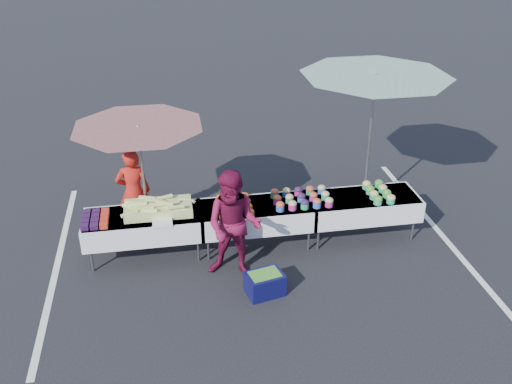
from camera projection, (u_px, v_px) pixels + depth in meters
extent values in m
plane|color=black|center=(256.00, 245.00, 9.52)|extent=(80.00, 80.00, 0.00)
cube|color=silver|center=(57.00, 264.00, 9.03)|extent=(0.10, 5.00, 0.00)
cube|color=silver|center=(435.00, 227.00, 10.00)|extent=(0.10, 5.00, 0.00)
cube|color=white|center=(143.00, 216.00, 8.90)|extent=(1.80, 0.75, 0.04)
cube|color=white|center=(144.00, 225.00, 8.98)|extent=(1.86, 0.81, 0.36)
cylinder|color=slate|center=(92.00, 261.00, 8.77)|extent=(0.04, 0.04, 0.39)
cylinder|color=slate|center=(95.00, 240.00, 9.29)|extent=(0.04, 0.04, 0.39)
cylinder|color=slate|center=(198.00, 250.00, 9.02)|extent=(0.04, 0.04, 0.39)
cylinder|color=slate|center=(195.00, 231.00, 9.53)|extent=(0.04, 0.04, 0.39)
cube|color=white|center=(256.00, 207.00, 9.17)|extent=(1.80, 0.75, 0.04)
cube|color=white|center=(256.00, 215.00, 9.25)|extent=(1.86, 0.81, 0.36)
cylinder|color=slate|center=(208.00, 249.00, 9.05)|extent=(0.04, 0.04, 0.39)
cylinder|color=slate|center=(205.00, 230.00, 9.56)|extent=(0.04, 0.04, 0.39)
cylinder|color=slate|center=(309.00, 240.00, 9.29)|extent=(0.04, 0.04, 0.39)
cylinder|color=slate|center=(300.00, 221.00, 9.81)|extent=(0.04, 0.04, 0.39)
cube|color=white|center=(363.00, 198.00, 9.45)|extent=(1.80, 0.75, 0.04)
cube|color=white|center=(362.00, 206.00, 9.52)|extent=(1.86, 0.81, 0.36)
cylinder|color=slate|center=(318.00, 239.00, 9.32)|extent=(0.04, 0.04, 0.39)
cylinder|color=slate|center=(309.00, 221.00, 9.83)|extent=(0.04, 0.04, 0.39)
cylinder|color=slate|center=(413.00, 230.00, 9.56)|extent=(0.04, 0.04, 0.39)
cylinder|color=slate|center=(399.00, 212.00, 10.08)|extent=(0.04, 0.04, 0.39)
cube|color=black|center=(85.00, 227.00, 8.51)|extent=(0.12, 0.12, 0.08)
cube|color=black|center=(85.00, 222.00, 8.63)|extent=(0.12, 0.12, 0.08)
cube|color=black|center=(86.00, 218.00, 8.76)|extent=(0.12, 0.12, 0.08)
cube|color=black|center=(87.00, 213.00, 8.88)|extent=(0.12, 0.12, 0.08)
cube|color=black|center=(94.00, 226.00, 8.53)|extent=(0.12, 0.12, 0.08)
cube|color=black|center=(95.00, 221.00, 8.65)|extent=(0.12, 0.12, 0.08)
cube|color=black|center=(96.00, 217.00, 8.78)|extent=(0.12, 0.12, 0.08)
cube|color=black|center=(96.00, 212.00, 8.90)|extent=(0.12, 0.12, 0.08)
cube|color=#AB1E12|center=(104.00, 225.00, 8.55)|extent=(0.12, 0.12, 0.08)
cube|color=#AB1E12|center=(104.00, 221.00, 8.68)|extent=(0.12, 0.12, 0.08)
cube|color=#AB1E12|center=(105.00, 216.00, 8.80)|extent=(0.12, 0.12, 0.08)
cube|color=#AB1E12|center=(105.00, 212.00, 8.92)|extent=(0.12, 0.12, 0.08)
cube|color=#D4E374|center=(158.00, 209.00, 8.94)|extent=(1.05, 0.55, 0.14)
cylinder|color=#D4E374|center=(177.00, 200.00, 9.10)|extent=(0.27, 0.09, 0.10)
cylinder|color=#D4E374|center=(133.00, 203.00, 8.88)|extent=(0.27, 0.14, 0.07)
cylinder|color=#D4E374|center=(165.00, 203.00, 8.80)|extent=(0.27, 0.14, 0.09)
cylinder|color=#D4E374|center=(130.00, 207.00, 8.88)|extent=(0.27, 0.15, 0.10)
cylinder|color=#D4E374|center=(146.00, 206.00, 8.82)|extent=(0.27, 0.15, 0.08)
cylinder|color=#D4E374|center=(155.00, 201.00, 8.91)|extent=(0.27, 0.10, 0.10)
cylinder|color=#D4E374|center=(155.00, 205.00, 8.81)|extent=(0.27, 0.07, 0.08)
cylinder|color=#D4E374|center=(150.00, 211.00, 8.73)|extent=(0.27, 0.14, 0.09)
cylinder|color=#D4E374|center=(147.00, 198.00, 9.04)|extent=(0.27, 0.12, 0.08)
cylinder|color=#D4E374|center=(187.00, 201.00, 9.07)|extent=(0.27, 0.16, 0.08)
cylinder|color=#D4E374|center=(137.00, 206.00, 8.81)|extent=(0.27, 0.11, 0.07)
cylinder|color=#D4E374|center=(153.00, 215.00, 8.71)|extent=(0.27, 0.10, 0.07)
cylinder|color=#D4E374|center=(164.00, 197.00, 9.03)|extent=(0.27, 0.12, 0.08)
cylinder|color=#D4E374|center=(129.00, 214.00, 8.65)|extent=(0.27, 0.15, 0.08)
cylinder|color=#D4E374|center=(135.00, 203.00, 8.87)|extent=(0.27, 0.10, 0.08)
cylinder|color=#D4E374|center=(171.00, 204.00, 8.89)|extent=(0.27, 0.16, 0.10)
cylinder|color=#D4E374|center=(139.00, 204.00, 8.77)|extent=(0.27, 0.12, 0.09)
cylinder|color=#D4E374|center=(176.00, 207.00, 8.72)|extent=(0.27, 0.09, 0.07)
cylinder|color=#D4E374|center=(180.00, 210.00, 8.79)|extent=(0.27, 0.10, 0.09)
cylinder|color=#D4E374|center=(174.00, 209.00, 8.84)|extent=(0.27, 0.12, 0.09)
cube|color=white|center=(162.00, 222.00, 8.67)|extent=(0.30, 0.25, 0.05)
cylinder|color=#CA6316|center=(224.00, 216.00, 8.83)|extent=(0.15, 0.15, 0.05)
ellipsoid|color=#D5660C|center=(224.00, 214.00, 8.81)|extent=(0.15, 0.15, 0.08)
cylinder|color=#CA6316|center=(223.00, 210.00, 8.98)|extent=(0.15, 0.15, 0.05)
ellipsoid|color=#D5660C|center=(223.00, 208.00, 8.96)|extent=(0.15, 0.15, 0.08)
cylinder|color=#CA6316|center=(221.00, 205.00, 9.14)|extent=(0.15, 0.15, 0.05)
ellipsoid|color=#D5660C|center=(221.00, 203.00, 9.12)|extent=(0.15, 0.15, 0.08)
cylinder|color=#CA6316|center=(220.00, 199.00, 9.30)|extent=(0.15, 0.15, 0.05)
ellipsoid|color=#D5660C|center=(220.00, 197.00, 9.28)|extent=(0.15, 0.15, 0.08)
cylinder|color=#CA6316|center=(237.00, 215.00, 8.86)|extent=(0.15, 0.15, 0.05)
ellipsoid|color=#D5660C|center=(237.00, 213.00, 8.84)|extent=(0.15, 0.15, 0.08)
cylinder|color=#CA6316|center=(235.00, 209.00, 9.01)|extent=(0.15, 0.15, 0.05)
ellipsoid|color=#D5660C|center=(235.00, 207.00, 8.99)|extent=(0.15, 0.15, 0.08)
cylinder|color=#CA6316|center=(234.00, 204.00, 9.17)|extent=(0.15, 0.15, 0.05)
ellipsoid|color=#D5660C|center=(234.00, 202.00, 9.15)|extent=(0.15, 0.15, 0.08)
cylinder|color=#CA6316|center=(232.00, 198.00, 9.33)|extent=(0.15, 0.15, 0.05)
ellipsoid|color=#D5660C|center=(232.00, 196.00, 9.31)|extent=(0.15, 0.15, 0.08)
cylinder|color=#CA6316|center=(250.00, 214.00, 8.89)|extent=(0.15, 0.15, 0.05)
ellipsoid|color=#D5660C|center=(250.00, 212.00, 8.87)|extent=(0.15, 0.15, 0.08)
cylinder|color=#CA6316|center=(248.00, 208.00, 9.04)|extent=(0.15, 0.15, 0.05)
ellipsoid|color=#D5660C|center=(248.00, 206.00, 9.02)|extent=(0.15, 0.15, 0.08)
cylinder|color=#CA6316|center=(246.00, 203.00, 9.20)|extent=(0.15, 0.15, 0.05)
ellipsoid|color=#D5660C|center=(246.00, 201.00, 9.18)|extent=(0.15, 0.15, 0.08)
cylinder|color=#CA6316|center=(244.00, 197.00, 9.36)|extent=(0.15, 0.15, 0.05)
ellipsoid|color=#D5660C|center=(244.00, 195.00, 9.34)|extent=(0.15, 0.15, 0.08)
cylinder|color=blue|center=(280.00, 208.00, 9.00)|extent=(0.13, 0.13, 0.10)
ellipsoid|color=maroon|center=(280.00, 205.00, 8.97)|extent=(0.14, 0.14, 0.10)
cylinder|color=#A92474|center=(277.00, 201.00, 9.19)|extent=(0.13, 0.13, 0.10)
ellipsoid|color=maroon|center=(277.00, 198.00, 9.17)|extent=(0.14, 0.14, 0.10)
cylinder|color=#249263|center=(275.00, 195.00, 9.39)|extent=(0.13, 0.13, 0.10)
ellipsoid|color=maroon|center=(275.00, 192.00, 9.36)|extent=(0.14, 0.14, 0.10)
cylinder|color=#A92474|center=(292.00, 207.00, 9.03)|extent=(0.13, 0.13, 0.10)
ellipsoid|color=tan|center=(293.00, 203.00, 9.00)|extent=(0.14, 0.14, 0.10)
cylinder|color=#249263|center=(289.00, 200.00, 9.22)|extent=(0.13, 0.13, 0.10)
ellipsoid|color=tan|center=(290.00, 197.00, 9.20)|extent=(0.14, 0.14, 0.10)
cylinder|color=blue|center=(286.00, 194.00, 9.42)|extent=(0.13, 0.13, 0.10)
ellipsoid|color=tan|center=(287.00, 191.00, 9.39)|extent=(0.14, 0.14, 0.10)
cylinder|color=#249263|center=(305.00, 206.00, 9.06)|extent=(0.13, 0.13, 0.10)
ellipsoid|color=black|center=(305.00, 202.00, 9.03)|extent=(0.14, 0.14, 0.10)
cylinder|color=blue|center=(301.00, 199.00, 9.25)|extent=(0.13, 0.13, 0.10)
ellipsoid|color=black|center=(302.00, 196.00, 9.23)|extent=(0.14, 0.14, 0.10)
cylinder|color=#A92474|center=(298.00, 193.00, 9.45)|extent=(0.13, 0.13, 0.10)
ellipsoid|color=black|center=(298.00, 190.00, 9.42)|extent=(0.14, 0.14, 0.10)
cylinder|color=blue|center=(317.00, 205.00, 9.09)|extent=(0.13, 0.13, 0.10)
ellipsoid|color=maroon|center=(317.00, 201.00, 9.06)|extent=(0.14, 0.14, 0.10)
cylinder|color=#A92474|center=(313.00, 198.00, 9.28)|extent=(0.13, 0.13, 0.10)
ellipsoid|color=maroon|center=(314.00, 195.00, 9.26)|extent=(0.14, 0.14, 0.10)
cylinder|color=#249263|center=(310.00, 192.00, 9.48)|extent=(0.13, 0.13, 0.10)
ellipsoid|color=maroon|center=(310.00, 189.00, 9.45)|extent=(0.14, 0.14, 0.10)
cylinder|color=#A92474|center=(329.00, 204.00, 9.12)|extent=(0.13, 0.13, 0.10)
ellipsoid|color=tan|center=(329.00, 200.00, 9.10)|extent=(0.14, 0.14, 0.10)
cylinder|color=#249263|center=(325.00, 197.00, 9.31)|extent=(0.13, 0.13, 0.10)
ellipsoid|color=tan|center=(325.00, 194.00, 9.29)|extent=(0.14, 0.14, 0.10)
cylinder|color=blue|center=(322.00, 191.00, 9.51)|extent=(0.13, 0.13, 0.10)
ellipsoid|color=tan|center=(322.00, 188.00, 9.48)|extent=(0.14, 0.14, 0.10)
cylinder|color=#249263|center=(378.00, 202.00, 9.20)|extent=(0.14, 0.14, 0.08)
ellipsoid|color=#25771F|center=(378.00, 199.00, 9.17)|extent=(0.14, 0.14, 0.11)
cylinder|color=#249263|center=(374.00, 197.00, 9.35)|extent=(0.14, 0.14, 0.08)
ellipsoid|color=#BCB754|center=(374.00, 194.00, 9.33)|extent=(0.14, 0.14, 0.11)
cylinder|color=#249263|center=(370.00, 191.00, 9.51)|extent=(0.14, 0.14, 0.08)
ellipsoid|color=#25771F|center=(370.00, 189.00, 9.48)|extent=(0.14, 0.14, 0.11)
cylinder|color=#249263|center=(366.00, 187.00, 9.67)|extent=(0.14, 0.14, 0.08)
ellipsoid|color=#BCB754|center=(367.00, 184.00, 9.64)|extent=(0.14, 0.14, 0.11)
cylinder|color=#249263|center=(391.00, 201.00, 9.23)|extent=(0.14, 0.14, 0.08)
ellipsoid|color=#BCB754|center=(391.00, 198.00, 9.20)|extent=(0.14, 0.14, 0.11)
cylinder|color=#249263|center=(387.00, 195.00, 9.39)|extent=(0.14, 0.14, 0.08)
ellipsoid|color=#25771F|center=(387.00, 193.00, 9.36)|extent=(0.14, 0.14, 0.11)
cylinder|color=#249263|center=(383.00, 190.00, 9.54)|extent=(0.14, 0.14, 0.08)
ellipsoid|color=#BCB754|center=(383.00, 188.00, 9.52)|extent=(0.14, 0.14, 0.11)
cylinder|color=#249263|center=(379.00, 186.00, 9.70)|extent=(0.14, 0.14, 0.08)
ellipsoid|color=#25771F|center=(379.00, 183.00, 9.67)|extent=(0.14, 0.14, 0.11)
imported|color=red|center=(134.00, 192.00, 9.53)|extent=(0.58, 0.39, 1.55)
imported|color=maroon|center=(234.00, 226.00, 8.39)|extent=(1.03, 0.93, 1.74)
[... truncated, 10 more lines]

